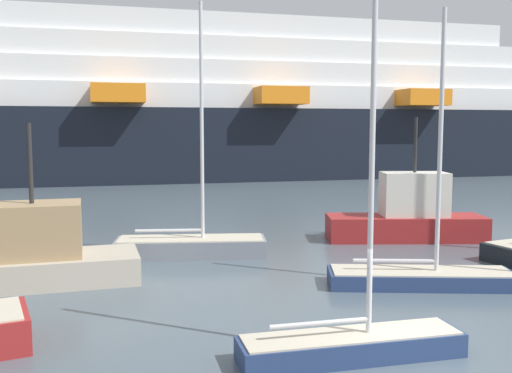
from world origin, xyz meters
TOP-DOWN VIEW (x-y plane):
  - ground_plane at (0.00, 0.00)m, footprint 600.00×600.00m
  - sailboat_1 at (-3.80, 11.42)m, footprint 6.19×2.62m
  - sailboat_3 at (-1.40, 0.29)m, footprint 5.19×1.29m
  - sailboat_5 at (3.09, 5.37)m, footprint 6.25×3.17m
  - fishing_boat_0 at (-9.57, 8.40)m, footprint 7.66×3.10m
  - fishing_boat_1 at (6.35, 12.58)m, footprint 7.44×3.53m
  - cruise_ship at (-14.71, 49.22)m, footprint 126.57×23.11m

SIDE VIEW (x-z plane):
  - ground_plane at x=0.00m, z-range 0.00..0.00m
  - sailboat_5 at x=3.09m, z-range -4.05..4.87m
  - sailboat_3 at x=-1.40m, z-range -4.34..5.28m
  - sailboat_1 at x=-3.80m, z-range -4.53..5.53m
  - fishing_boat_0 at x=-9.57m, z-range -1.69..3.65m
  - fishing_boat_1 at x=6.35m, z-range -1.69..3.95m
  - cruise_ship at x=-14.71m, z-range -4.00..18.31m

